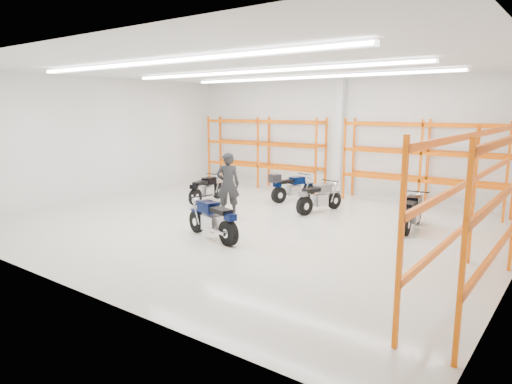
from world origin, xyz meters
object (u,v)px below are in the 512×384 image
Objects in this scene: motorcycle_main at (214,221)px; motorcycle_back_a at (205,190)px; standing_man at (228,185)px; structural_column at (339,137)px; motorcycle_back_d at (411,213)px; motorcycle_back_b at (290,188)px; motorcycle_back_c at (318,198)px.

motorcycle_main reaches higher than motorcycle_back_a.
structural_column is at bearing -144.73° from standing_man.
motorcycle_back_d is 1.04× the size of standing_man.
standing_man is at bearing -29.46° from motorcycle_back_a.
motorcycle_back_b is 1.00× the size of standing_man.
motorcycle_main reaches higher than motorcycle_back_b.
motorcycle_main is 1.08× the size of motorcycle_back_a.
motorcycle_back_a is at bearing -140.74° from motorcycle_back_b.
motorcycle_back_b is 0.97× the size of motorcycle_back_d.
structural_column is (1.05, 5.50, 1.25)m from standing_man.
motorcycle_back_a is 0.99× the size of standing_man.
motorcycle_main is 5.48m from motorcycle_back_d.
motorcycle_back_c is 2.98m from standing_man.
motorcycle_main is 4.43m from motorcycle_back_c.
motorcycle_main is 2.74m from standing_man.
motorcycle_back_c is 0.45× the size of structural_column.
motorcycle_main is 5.49m from motorcycle_back_b.
structural_column reaches higher than motorcycle_back_d.
motorcycle_back_c is 3.96m from structural_column.
standing_man is at bearing -100.78° from structural_column.
motorcycle_back_c is at bearing -30.29° from motorcycle_back_b.
structural_column reaches higher than motorcycle_back_a.
motorcycle_main is 7.98m from structural_column.
motorcycle_back_b is 5.06m from motorcycle_back_d.
motorcycle_main is at bearing -87.14° from structural_column.
motorcycle_back_a is 2.41m from standing_man.
motorcycle_main is 1.03× the size of motorcycle_back_d.
motorcycle_back_a is 3.08m from motorcycle_back_b.
motorcycle_back_a is 4.20m from motorcycle_back_c.
standing_man is (-5.20, -1.71, 0.53)m from motorcycle_back_d.
structural_column is (-4.15, 3.80, 1.77)m from motorcycle_back_d.
structural_column is at bearing 137.54° from motorcycle_back_d.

